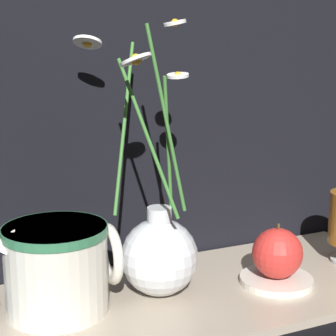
# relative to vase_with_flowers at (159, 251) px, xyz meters

# --- Properties ---
(ground_plane) EXTENTS (6.00, 6.00, 0.00)m
(ground_plane) POSITION_rel_vase_with_flowers_xyz_m (0.01, -0.02, -0.08)
(ground_plane) COLOR black
(shelf) EXTENTS (0.80, 0.28, 0.01)m
(shelf) POSITION_rel_vase_with_flowers_xyz_m (0.01, -0.02, -0.07)
(shelf) COLOR tan
(shelf) RESTS_ON ground_plane
(vase_with_flowers) EXTENTS (0.16, 0.17, 0.39)m
(vase_with_flowers) POSITION_rel_vase_with_flowers_xyz_m (0.00, 0.00, 0.00)
(vase_with_flowers) COLOR silver
(vase_with_flowers) RESTS_ON shelf
(ceramic_pitcher) EXTENTS (0.17, 0.14, 0.13)m
(ceramic_pitcher) POSITION_rel_vase_with_flowers_xyz_m (-0.15, 0.01, 0.00)
(ceramic_pitcher) COLOR beige
(ceramic_pitcher) RESTS_ON shelf
(saucer_plate) EXTENTS (0.11, 0.11, 0.01)m
(saucer_plate) POSITION_rel_vase_with_flowers_xyz_m (0.18, -0.04, -0.06)
(saucer_plate) COLOR silver
(saucer_plate) RESTS_ON shelf
(orange_fruit) EXTENTS (0.08, 0.08, 0.08)m
(orange_fruit) POSITION_rel_vase_with_flowers_xyz_m (0.18, -0.04, -0.02)
(orange_fruit) COLOR red
(orange_fruit) RESTS_ON saucer_plate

